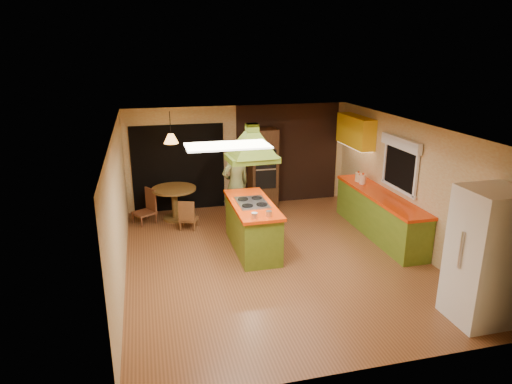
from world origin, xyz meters
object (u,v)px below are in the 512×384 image
object	(u,v)px
refrigerator	(486,257)
canister_large	(363,179)
wall_oven	(263,168)
dining_table	(174,197)
man	(236,185)
kitchen_island	(252,226)

from	to	relation	value
refrigerator	canister_large	distance (m)	3.97
wall_oven	canister_large	size ratio (longest dim) A/B	9.25
dining_table	canister_large	distance (m)	4.29
dining_table	canister_large	size ratio (longest dim) A/B	4.75
dining_table	man	bearing A→B (deg)	-29.01
man	dining_table	distance (m)	1.55
man	wall_oven	size ratio (longest dim) A/B	0.97
refrigerator	man	bearing A→B (deg)	120.73
man	wall_oven	bearing A→B (deg)	-152.86
refrigerator	canister_large	size ratio (longest dim) A/B	9.44
kitchen_island	dining_table	bearing A→B (deg)	123.50
kitchen_island	refrigerator	xyz separation A→B (m)	(2.65, -3.16, 0.51)
dining_table	canister_large	bearing A→B (deg)	-16.93
kitchen_island	refrigerator	distance (m)	4.16
kitchen_island	canister_large	world-z (taller)	canister_large
man	canister_large	size ratio (longest dim) A/B	8.94
dining_table	kitchen_island	bearing A→B (deg)	-56.46
man	refrigerator	bearing A→B (deg)	97.67
wall_oven	kitchen_island	bearing A→B (deg)	-110.20
man	dining_table	size ratio (longest dim) A/B	1.88
kitchen_island	man	size ratio (longest dim) A/B	1.02
wall_oven	dining_table	distance (m)	2.27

